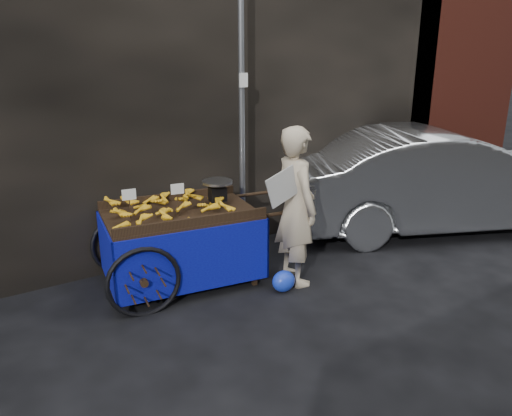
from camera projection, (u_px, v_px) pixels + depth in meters
ground at (278, 291)px, 6.04m from camera, size 80.00×80.00×0.00m
building_wall at (202, 68)px, 7.53m from camera, size 13.50×2.00×5.00m
street_pole at (242, 110)px, 6.60m from camera, size 0.12×0.10×4.00m
banana_cart at (176, 220)px, 5.99m from camera, size 2.60×1.47×1.34m
vendor at (296, 206)px, 6.02m from camera, size 0.83×0.76×1.96m
plastic_bag at (284, 281)px, 5.99m from camera, size 0.29×0.23×0.26m
parked_car at (440, 180)px, 7.89m from camera, size 5.13×3.49×1.60m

